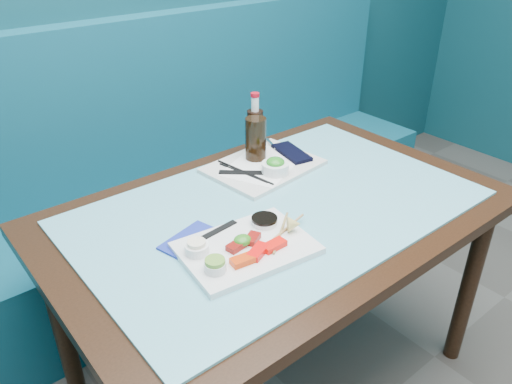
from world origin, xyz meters
TOP-DOWN VIEW (x-y plane):
  - booth_bench at (0.00, 2.29)m, footprint 3.00×0.56m
  - dining_table at (0.00, 1.45)m, footprint 1.40×0.90m
  - glass_top at (0.00, 1.45)m, footprint 1.22×0.76m
  - sashimi_plate at (-0.22, 1.33)m, footprint 0.37×0.29m
  - salmon_left at (-0.27, 1.27)m, footprint 0.07×0.04m
  - salmon_mid at (-0.22, 1.28)m, footprint 0.08×0.06m
  - salmon_right at (-0.17, 1.27)m, footprint 0.07×0.03m
  - tuna_left at (-0.25, 1.33)m, footprint 0.05×0.04m
  - tuna_right at (-0.20, 1.33)m, footprint 0.06×0.05m
  - seaweed_garnish at (-0.23, 1.34)m, footprint 0.06×0.05m
  - ramekin_wasabi at (-0.35, 1.29)m, footprint 0.06×0.06m
  - wasabi_fill at (-0.35, 1.29)m, footprint 0.06×0.06m
  - ramekin_ginger at (-0.34, 1.38)m, footprint 0.08×0.08m
  - ginger_fill at (-0.34, 1.38)m, footprint 0.06×0.06m
  - soy_dish at (-0.12, 1.38)m, footprint 0.09×0.09m
  - soy_fill at (-0.12, 1.38)m, footprint 0.09×0.09m
  - lemon_wedge at (-0.08, 1.30)m, footprint 0.06×0.06m
  - chopstick_sleeve at (-0.24, 1.43)m, footprint 0.12×0.03m
  - wooden_chopstick_a at (-0.11, 1.31)m, footprint 0.17×0.13m
  - wooden_chopstick_b at (-0.10, 1.31)m, footprint 0.20×0.06m
  - serving_tray at (0.13, 1.68)m, footprint 0.41×0.32m
  - paper_placemat at (0.13, 1.68)m, footprint 0.35×0.31m
  - seaweed_bowl at (0.12, 1.60)m, footprint 0.12×0.12m
  - seaweed_salad at (0.12, 1.60)m, footprint 0.08×0.08m
  - cola_glass at (0.14, 1.73)m, footprint 0.09×0.09m
  - navy_pouch at (0.26, 1.68)m, footprint 0.11×0.18m
  - fork at (0.26, 1.78)m, footprint 0.04×0.09m
  - black_chopstick_a at (0.03, 1.67)m, footprint 0.04×0.22m
  - black_chopstick_b at (0.04, 1.67)m, footprint 0.04×0.26m
  - tray_sleeve at (0.03, 1.67)m, footprint 0.15×0.13m
  - cola_bottle_body at (0.18, 1.79)m, footprint 0.06×0.06m
  - cola_bottle_neck at (0.18, 1.79)m, footprint 0.03×0.03m
  - cola_bottle_cap at (0.18, 1.79)m, footprint 0.04×0.04m
  - blue_napkin at (-0.30, 1.43)m, footprint 0.21×0.21m

SIDE VIEW (x-z plane):
  - booth_bench at x=0.00m, z-range -0.21..0.96m
  - dining_table at x=0.00m, z-range 0.29..1.04m
  - glass_top at x=0.00m, z-range 0.75..0.76m
  - blue_napkin at x=-0.30m, z-range 0.76..0.76m
  - serving_tray at x=0.13m, z-range 0.76..0.77m
  - sashimi_plate at x=-0.22m, z-range 0.76..0.78m
  - paper_placemat at x=0.13m, z-range 0.77..0.77m
  - tray_sleeve at x=0.03m, z-range 0.77..0.78m
  - black_chopstick_a at x=0.03m, z-range 0.77..0.78m
  - black_chopstick_b at x=0.04m, z-range 0.77..0.78m
  - chopstick_sleeve at x=-0.24m, z-range 0.78..0.78m
  - fork at x=0.26m, z-range 0.77..0.78m
  - navy_pouch at x=0.26m, z-range 0.77..0.79m
  - wooden_chopstick_a at x=-0.11m, z-range 0.78..0.78m
  - wooden_chopstick_b at x=-0.10m, z-range 0.78..0.78m
  - soy_dish at x=-0.12m, z-range 0.78..0.79m
  - tuna_left at x=-0.25m, z-range 0.78..0.79m
  - salmon_right at x=-0.17m, z-range 0.78..0.79m
  - tuna_right at x=-0.20m, z-range 0.78..0.79m
  - salmon_left at x=-0.27m, z-range 0.78..0.79m
  - salmon_mid at x=-0.22m, z-range 0.78..0.79m
  - ramekin_wasabi at x=-0.35m, z-range 0.78..0.80m
  - ramekin_ginger at x=-0.34m, z-range 0.78..0.80m
  - seaweed_garnish at x=-0.23m, z-range 0.78..0.80m
  - seaweed_bowl at x=0.12m, z-range 0.77..0.81m
  - soy_fill at x=-0.12m, z-range 0.79..0.80m
  - lemon_wedge at x=-0.08m, z-range 0.78..0.82m
  - wasabi_fill at x=-0.35m, z-range 0.80..0.81m
  - ginger_fill at x=-0.34m, z-range 0.80..0.81m
  - seaweed_salad at x=0.12m, z-range 0.80..0.83m
  - cola_bottle_body at x=0.18m, z-range 0.76..0.93m
  - cola_glass at x=0.14m, z-range 0.77..0.93m
  - cola_bottle_neck at x=0.18m, z-range 0.93..0.98m
  - cola_bottle_cap at x=0.18m, z-range 0.98..0.99m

